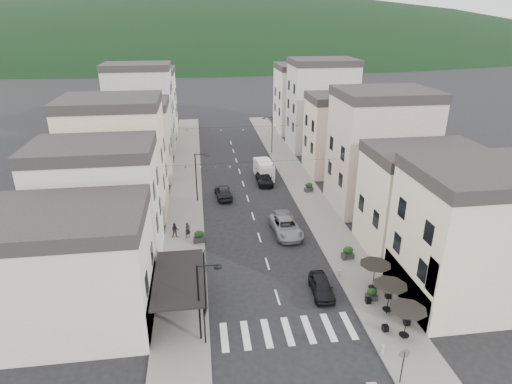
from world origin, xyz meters
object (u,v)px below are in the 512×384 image
Objects in this scene: parked_car_c at (286,227)px; pedestrian_a at (188,230)px; parked_car_d at (264,178)px; delivery_van at (264,169)px; parked_car_a at (322,286)px; parked_car_e at (224,192)px; pedestrian_b at (175,230)px; parked_car_b at (283,221)px.

pedestrian_a reaches higher than parked_car_c.
delivery_van is (0.31, 2.25, 0.49)m from parked_car_d.
parked_car_a is at bearing -73.06° from pedestrian_a.
parked_car_e is 11.13m from pedestrian_b.
parked_car_c is at bearing -29.90° from pedestrian_a.
parked_car_c is (-0.03, -1.45, 0.05)m from parked_car_b.
parked_car_e is (-6.46, 20.68, 0.09)m from parked_car_a.
delivery_van is at bearing 83.19° from parked_car_d.
parked_car_e is (-5.72, 8.79, 0.04)m from parked_car_b.
delivery_van is at bearing 30.25° from pedestrian_a.
parked_car_d is 2.32m from delivery_van.
parked_car_a is 15.20m from pedestrian_a.
parked_car_a is 0.77× the size of delivery_van.
parked_car_b is 15.26m from delivery_van.
parked_car_a is 2.52× the size of pedestrian_a.
parked_car_b is at bearing 96.60° from parked_car_a.
pedestrian_b is (-11.94, 10.99, 0.21)m from parked_car_a.
parked_car_b is 0.86× the size of delivery_van.
pedestrian_b reaches higher than parked_car_b.
parked_car_e is at bearing 39.15° from pedestrian_a.
pedestrian_a reaches higher than parked_car_d.
parked_car_a is 0.90× the size of parked_car_b.
pedestrian_a is (-9.93, -1.07, 0.18)m from parked_car_b.
parked_car_b is 11.23m from pedestrian_b.
pedestrian_a is 1.04× the size of pedestrian_b.
parked_car_b reaches higher than parked_car_a.
parked_car_e is 0.87× the size of delivery_van.
delivery_van reaches higher than parked_car_c.
parked_car_e is at bearing -142.65° from parked_car_d.
delivery_van reaches higher than parked_car_e.
parked_car_b is at bearing -94.25° from delivery_van.
parked_car_c reaches higher than parked_car_e.
parked_car_a is at bearing -87.31° from parked_car_d.
pedestrian_b is (-11.19, -0.90, 0.15)m from parked_car_b.
pedestrian_b reaches higher than parked_car_d.
delivery_van is at bearing 90.94° from parked_car_b.
parked_car_a is 27.14m from delivery_van.
parked_car_d is at bearing 87.11° from parked_car_c.
parked_car_a is 2.61× the size of pedestrian_b.
parked_car_d is at bearing 94.79° from parked_car_a.
parked_car_a is 10.46m from parked_car_c.
pedestrian_b is at bearing -127.87° from parked_car_d.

